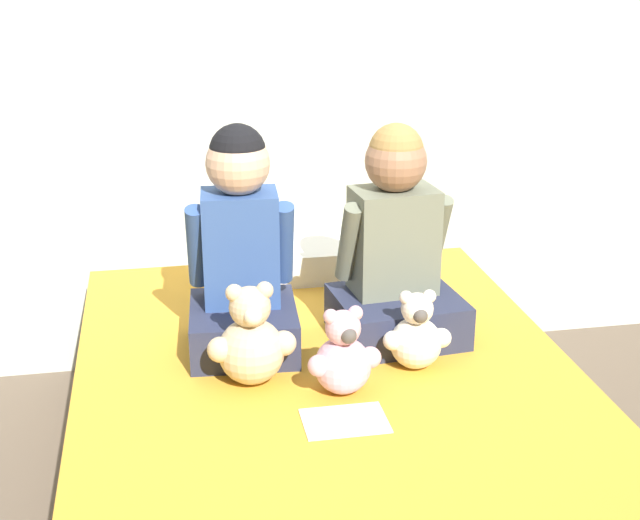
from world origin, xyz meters
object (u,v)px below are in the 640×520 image
Objects in this scene: child_on_right at (395,250)px; sign_card at (345,421)px; teddy_bear_between_children at (343,357)px; bed at (336,462)px; teddy_bear_held_by_right_child at (416,335)px; teddy_bear_held_by_left_child at (251,341)px; pillow_at_headboard at (288,260)px; child_on_left at (241,254)px.

child_on_right reaches higher than sign_card.
child_on_right is 0.60m from sign_card.
sign_card is (-0.03, -0.15, -0.10)m from teddy_bear_between_children.
teddy_bear_held_by_right_child reaches higher than bed.
teddy_bear_held_by_left_child is (-0.46, -0.23, -0.15)m from child_on_right.
child_on_right reaches higher than teddy_bear_held_by_right_child.
child_on_right reaches higher than bed.
sign_card is at bearing -90.71° from pillow_at_headboard.
teddy_bear_held_by_right_child is at bearing -94.99° from child_on_right.
bed is 0.63m from child_on_right.
bed is at bearing -24.11° from teddy_bear_held_by_left_child.
teddy_bear_between_children reaches higher than teddy_bear_held_by_right_child.
child_on_right is at bearing -65.81° from pillow_at_headboard.
bed is at bearing -132.74° from child_on_right.
child_on_left reaches higher than child_on_right.
teddy_bear_between_children is (0.01, -0.01, 0.33)m from bed.
child_on_left is 0.44m from teddy_bear_between_children.
teddy_bear_held_by_right_child is (0.00, -0.23, -0.17)m from child_on_right.
child_on_left is 0.54m from teddy_bear_held_by_right_child.
bed is 0.64m from child_on_left.
child_on_left reaches higher than pillow_at_headboard.
sign_card is (-0.01, -0.17, 0.23)m from bed.
pillow_at_headboard is at bearing 110.84° from teddy_bear_held_by_right_child.
bed is 8.46× the size of teddy_bear_between_children.
pillow_at_headboard is at bearing 108.51° from child_on_right.
sign_card reaches higher than bed.
teddy_bear_held_by_left_child is at bearing 147.95° from teddy_bear_between_children.
child_on_left reaches higher than sign_card.
teddy_bear_between_children reaches higher than pillow_at_headboard.
sign_card is (-0.01, -1.02, -0.05)m from pillow_at_headboard.
child_on_right reaches higher than teddy_bear_between_children.
child_on_right is at bearing 62.39° from sign_card.
teddy_bear_between_children is 0.53× the size of pillow_at_headboard.
child_on_right is at bearing 52.94° from bed.
child_on_right is (0.45, -0.00, -0.02)m from child_on_left.
child_on_left is 2.85× the size of teddy_bear_held_by_right_child.
teddy_bear_held_by_left_child is at bearing -176.45° from teddy_bear_held_by_right_child.
sign_card is at bearing -132.02° from teddy_bear_held_by_right_child.
teddy_bear_between_children is at bearing -152.69° from teddy_bear_held_by_right_child.
teddy_bear_held_by_right_child reaches higher than sign_card.
child_on_right reaches higher than teddy_bear_held_by_left_child.
teddy_bear_between_children is at bearing 80.03° from sign_card.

